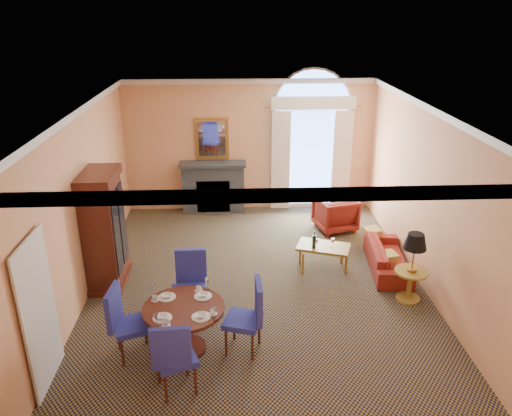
{
  "coord_description": "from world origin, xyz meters",
  "views": [
    {
      "loc": [
        -0.41,
        -7.98,
        4.77
      ],
      "look_at": [
        0.0,
        0.5,
        1.3
      ],
      "focal_mm": 35.0,
      "sensor_mm": 36.0,
      "label": 1
    }
  ],
  "objects_px": {
    "sofa": "(388,257)",
    "side_table": "(413,258)",
    "armchair": "(335,213)",
    "dining_table": "(184,318)",
    "armoire": "(104,232)",
    "coffee_table": "(323,248)"
  },
  "relations": [
    {
      "from": "sofa",
      "to": "side_table",
      "type": "distance_m",
      "value": 1.22
    },
    {
      "from": "sofa",
      "to": "side_table",
      "type": "relative_size",
      "value": 1.4
    },
    {
      "from": "dining_table",
      "to": "coffee_table",
      "type": "distance_m",
      "value": 3.38
    },
    {
      "from": "coffee_table",
      "to": "sofa",
      "type": "bearing_deg",
      "value": 17.32
    },
    {
      "from": "armchair",
      "to": "coffee_table",
      "type": "distance_m",
      "value": 1.94
    },
    {
      "from": "armchair",
      "to": "side_table",
      "type": "relative_size",
      "value": 0.69
    },
    {
      "from": "side_table",
      "to": "sofa",
      "type": "bearing_deg",
      "value": 92.63
    },
    {
      "from": "armoire",
      "to": "armchair",
      "type": "height_order",
      "value": "armoire"
    },
    {
      "from": "sofa",
      "to": "side_table",
      "type": "height_order",
      "value": "side_table"
    },
    {
      "from": "sofa",
      "to": "armchair",
      "type": "relative_size",
      "value": 2.03
    },
    {
      "from": "armoire",
      "to": "side_table",
      "type": "bearing_deg",
      "value": -9.0
    },
    {
      "from": "armchair",
      "to": "side_table",
      "type": "distance_m",
      "value": 3.1
    },
    {
      "from": "dining_table",
      "to": "armchair",
      "type": "relative_size",
      "value": 1.4
    },
    {
      "from": "sofa",
      "to": "armoire",
      "type": "bearing_deg",
      "value": 98.52
    },
    {
      "from": "dining_table",
      "to": "sofa",
      "type": "height_order",
      "value": "dining_table"
    },
    {
      "from": "sofa",
      "to": "side_table",
      "type": "xyz_separation_m",
      "value": [
        0.05,
        -1.09,
        0.55
      ]
    },
    {
      "from": "armchair",
      "to": "coffee_table",
      "type": "xyz_separation_m",
      "value": [
        -0.6,
        -1.84,
        0.07
      ]
    },
    {
      "from": "coffee_table",
      "to": "dining_table",
      "type": "bearing_deg",
      "value": -116.3
    },
    {
      "from": "dining_table",
      "to": "armchair",
      "type": "bearing_deg",
      "value": 53.97
    },
    {
      "from": "dining_table",
      "to": "sofa",
      "type": "distance_m",
      "value": 4.36
    },
    {
      "from": "dining_table",
      "to": "armchair",
      "type": "distance_m",
      "value": 5.17
    },
    {
      "from": "armoire",
      "to": "dining_table",
      "type": "bearing_deg",
      "value": -52.5
    }
  ]
}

